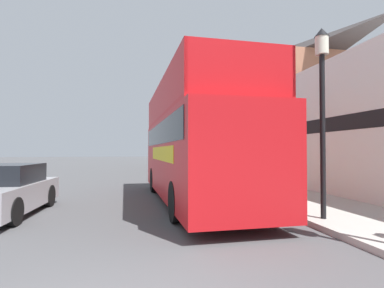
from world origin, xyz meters
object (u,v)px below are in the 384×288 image
Objects in this scene: lamp_post_second at (227,123)px; lamp_post_nearest at (322,87)px; parked_car_far_side at (3,191)px; parked_car_ahead_of_bus at (183,170)px; tour_bus at (194,149)px.

lamp_post_nearest is at bearing -89.38° from lamp_post_second.
parked_car_far_side is at bearing -149.53° from lamp_post_second.
parked_car_ahead_of_bus reaches higher than parked_car_far_side.
lamp_post_nearest reaches higher than lamp_post_second.
lamp_post_nearest is at bearing -58.16° from tour_bus.
tour_bus is 4.53m from lamp_post_second.
lamp_post_nearest is at bearing 164.95° from parked_car_far_side.
lamp_post_nearest is 1.08× the size of lamp_post_second.
lamp_post_second is at bearing -146.73° from parked_car_far_side.
lamp_post_second is at bearing 90.62° from lamp_post_nearest.
lamp_post_second is (-0.08, 7.39, -0.21)m from lamp_post_nearest.
parked_car_ahead_of_bus is 0.96× the size of parked_car_far_side.
parked_car_ahead_of_bus is 10.63m from parked_car_far_side.
parked_car_far_side is 9.72m from lamp_post_second.
tour_bus reaches higher than parked_car_ahead_of_bus.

